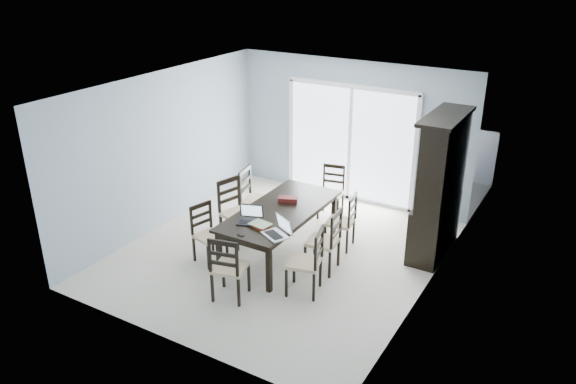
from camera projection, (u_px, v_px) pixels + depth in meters
The scene contains 24 objects.
floor at pixel (281, 253), 8.74m from camera, with size 5.00×5.00×0.00m, color beige.
ceiling at pixel (280, 87), 7.71m from camera, with size 5.00×5.00×0.00m, color white.
back_wall at pixel (351, 132), 10.21m from camera, with size 4.50×0.02×2.60m, color #92A2AF.
wall_left at pixel (164, 150), 9.27m from camera, with size 0.02×5.00×2.60m, color #92A2AF.
wall_right at pixel (430, 208), 7.18m from camera, with size 0.02×5.00×2.60m, color #92A2AF.
balcony at pixel (368, 182), 11.53m from camera, with size 4.50×2.00×0.10m, color gray.
railing at pixel (388, 141), 12.09m from camera, with size 4.50×0.06×1.10m, color #99999E.
dining_table at pixel (280, 214), 8.48m from camera, with size 1.00×2.20×0.75m.
china_hutch at pixel (439, 188), 8.37m from camera, with size 0.50×1.38×2.20m.
sliding_door at pixel (350, 143), 10.27m from camera, with size 2.52×0.05×2.18m.
chair_left_near at pixel (206, 227), 8.36m from camera, with size 0.48×0.48×1.03m.
chair_left_mid at pixel (234, 204), 8.90m from camera, with size 0.57×0.56×1.20m.
chair_left_far at pixel (252, 192), 9.37m from camera, with size 0.53×0.52×1.19m.
chair_right_near at pixel (311, 255), 7.50m from camera, with size 0.52×0.51×1.12m.
chair_right_mid at pixel (329, 235), 8.03m from camera, with size 0.47×0.46×1.12m.
chair_right_far at pixel (346, 216), 8.69m from camera, with size 0.45×0.44×1.05m.
chair_end_near at pixel (227, 262), 7.33m from camera, with size 0.50×0.51×1.11m.
chair_end_far at pixel (332, 185), 9.81m from camera, with size 0.47×0.48×1.05m.
laptop_dark at pixel (249, 219), 8.00m from camera, with size 0.40×0.34×0.24m.
laptop_silver at pixel (275, 232), 7.63m from camera, with size 0.44×0.40×0.25m.
book_stack at pixel (260, 225), 7.91m from camera, with size 0.32×0.27×0.05m.
cell_phone at pixel (241, 235), 7.67m from camera, with size 0.10×0.05×0.01m, color black.
game_box at pixel (288, 199), 8.69m from camera, with size 0.29×0.15×0.07m, color #440D10.
hot_tub at pixel (332, 155), 11.57m from camera, with size 1.75×1.57×0.90m.
Camera 1 is at (3.97, -6.54, 4.33)m, focal length 35.00 mm.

